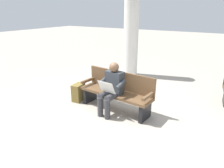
{
  "coord_description": "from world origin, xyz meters",
  "views": [
    {
      "loc": [
        -2.25,
        3.78,
        2.25
      ],
      "look_at": [
        -0.01,
        0.15,
        0.7
      ],
      "focal_mm": 32.67,
      "sensor_mm": 36.0,
      "label": 1
    }
  ],
  "objects_px": {
    "person_seated": "(112,87)",
    "backpack": "(78,93)",
    "bench_near": "(117,91)",
    "support_pillar": "(131,29)"
  },
  "relations": [
    {
      "from": "support_pillar",
      "to": "backpack",
      "type": "bearing_deg",
      "value": 87.51
    },
    {
      "from": "person_seated",
      "to": "support_pillar",
      "type": "xyz_separation_m",
      "value": [
        0.97,
        -2.85,
        1.0
      ]
    },
    {
      "from": "bench_near",
      "to": "backpack",
      "type": "bearing_deg",
      "value": 11.63
    },
    {
      "from": "backpack",
      "to": "support_pillar",
      "type": "relative_size",
      "value": 0.14
    },
    {
      "from": "person_seated",
      "to": "backpack",
      "type": "bearing_deg",
      "value": -0.55
    },
    {
      "from": "bench_near",
      "to": "backpack",
      "type": "distance_m",
      "value": 1.13
    },
    {
      "from": "bench_near",
      "to": "support_pillar",
      "type": "xyz_separation_m",
      "value": [
        0.98,
        -2.61,
        1.17
      ]
    },
    {
      "from": "bench_near",
      "to": "person_seated",
      "type": "relative_size",
      "value": 1.56
    },
    {
      "from": "backpack",
      "to": "person_seated",
      "type": "bearing_deg",
      "value": 174.36
    },
    {
      "from": "person_seated",
      "to": "bench_near",
      "type": "bearing_deg",
      "value": -85.53
    }
  ]
}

